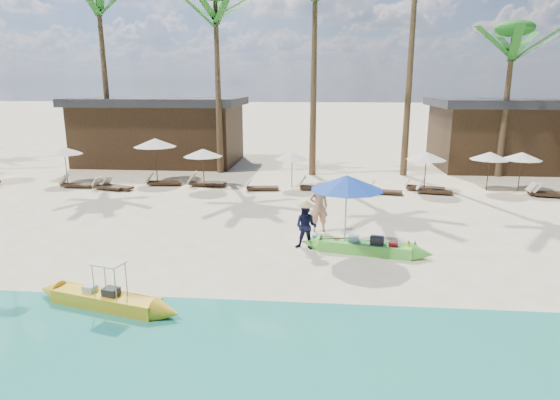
# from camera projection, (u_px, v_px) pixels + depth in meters

# --- Properties ---
(ground) EXTENTS (240.00, 240.00, 0.00)m
(ground) POSITION_uv_depth(u_px,v_px,m) (231.00, 262.00, 14.05)
(ground) COLOR #FDE3BB
(ground) RESTS_ON ground
(wet_sand_strip) EXTENTS (240.00, 4.50, 0.01)m
(wet_sand_strip) POSITION_uv_depth(u_px,v_px,m) (183.00, 356.00, 9.21)
(wet_sand_strip) COLOR tan
(wet_sand_strip) RESTS_ON ground
(green_canoe) EXTENTS (4.57, 1.26, 0.59)m
(green_canoe) POSITION_uv_depth(u_px,v_px,m) (365.00, 247.00, 14.73)
(green_canoe) COLOR #61E345
(green_canoe) RESTS_ON ground
(yellow_canoe) EXTENTS (4.41, 1.44, 1.17)m
(yellow_canoe) POSITION_uv_depth(u_px,v_px,m) (106.00, 300.00, 11.17)
(yellow_canoe) COLOR yellow
(yellow_canoe) RESTS_ON ground
(tourist) EXTENTS (0.75, 0.57, 1.85)m
(tourist) POSITION_uv_depth(u_px,v_px,m) (319.00, 207.00, 16.75)
(tourist) COLOR tan
(tourist) RESTS_ON ground
(vendor_green) EXTENTS (0.84, 0.72, 1.50)m
(vendor_green) POSITION_uv_depth(u_px,v_px,m) (306.00, 227.00, 15.00)
(vendor_green) COLOR #131535
(vendor_green) RESTS_ON ground
(blue_umbrella) EXTENTS (2.29, 2.29, 2.47)m
(blue_umbrella) POSITION_uv_depth(u_px,v_px,m) (347.00, 183.00, 14.47)
(blue_umbrella) COLOR #99999E
(blue_umbrella) RESTS_ON ground
(resort_parasol_3) EXTENTS (1.87, 1.87, 1.93)m
(resort_parasol_3) POSITION_uv_depth(u_px,v_px,m) (64.00, 151.00, 24.77)
(resort_parasol_3) COLOR #392817
(resort_parasol_3) RESTS_ON ground
(lounger_3_left) EXTENTS (1.70, 0.52, 0.58)m
(lounger_3_left) POSITION_uv_depth(u_px,v_px,m) (75.00, 184.00, 23.97)
(lounger_3_left) COLOR #392817
(lounger_3_left) RESTS_ON ground
(lounger_3_right) EXTENTS (1.76, 0.93, 0.57)m
(lounger_3_right) POSITION_uv_depth(u_px,v_px,m) (107.00, 186.00, 23.50)
(lounger_3_right) COLOR #392817
(lounger_3_right) RESTS_ON ground
(resort_parasol_4) EXTENTS (2.28, 2.28, 2.34)m
(resort_parasol_4) POSITION_uv_depth(u_px,v_px,m) (155.00, 143.00, 25.10)
(resort_parasol_4) COLOR #392817
(resort_parasol_4) RESTS_ON ground
(lounger_4_left) EXTENTS (1.74, 1.04, 0.57)m
(lounger_4_left) POSITION_uv_depth(u_px,v_px,m) (117.00, 186.00, 23.57)
(lounger_4_left) COLOR #392817
(lounger_4_left) RESTS_ON ground
(lounger_4_right) EXTENTS (1.88, 0.70, 0.62)m
(lounger_4_right) POSITION_uv_depth(u_px,v_px,m) (162.00, 182.00, 24.48)
(lounger_4_right) COLOR #392817
(lounger_4_right) RESTS_ON ground
(resort_parasol_5) EXTENTS (1.96, 1.96, 2.02)m
(resort_parasol_5) POSITION_uv_depth(u_px,v_px,m) (203.00, 153.00, 23.48)
(resort_parasol_5) COLOR #392817
(resort_parasol_5) RESTS_ON ground
(lounger_5_left) EXTENTS (1.98, 0.63, 0.67)m
(lounger_5_left) POSITION_uv_depth(u_px,v_px,m) (205.00, 182.00, 24.29)
(lounger_5_left) COLOR #392817
(lounger_5_left) RESTS_ON ground
(resort_parasol_6) EXTENTS (1.76, 1.76, 1.82)m
(resort_parasol_6) POSITION_uv_depth(u_px,v_px,m) (292.00, 156.00, 23.70)
(resort_parasol_6) COLOR #392817
(resort_parasol_6) RESTS_ON ground
(lounger_6_left) EXTENTS (1.73, 0.72, 0.57)m
(lounger_6_left) POSITION_uv_depth(u_px,v_px,m) (260.00, 187.00, 23.34)
(lounger_6_left) COLOR #392817
(lounger_6_left) RESTS_ON ground
(lounger_6_right) EXTENTS (1.76, 0.55, 0.60)m
(lounger_6_right) POSITION_uv_depth(u_px,v_px,m) (314.00, 186.00, 23.41)
(lounger_6_right) COLOR #392817
(lounger_6_right) RESTS_ON ground
(resort_parasol_7) EXTENTS (1.92, 1.92, 1.98)m
(resort_parasol_7) POSITION_uv_depth(u_px,v_px,m) (426.00, 156.00, 22.68)
(resort_parasol_7) COLOR #392817
(resort_parasol_7) RESTS_ON ground
(lounger_7_left) EXTENTS (1.72, 0.83, 0.56)m
(lounger_7_left) POSITION_uv_depth(u_px,v_px,m) (383.00, 190.00, 22.59)
(lounger_7_left) COLOR #392817
(lounger_7_left) RESTS_ON ground
(lounger_7_right) EXTENTS (1.99, 1.16, 0.64)m
(lounger_7_right) POSITION_uv_depth(u_px,v_px,m) (422.00, 187.00, 23.26)
(lounger_7_right) COLOR #392817
(lounger_7_right) RESTS_ON ground
(resort_parasol_8) EXTENTS (1.89, 1.89, 1.95)m
(resort_parasol_8) POSITION_uv_depth(u_px,v_px,m) (490.00, 156.00, 22.91)
(resort_parasol_8) COLOR #392817
(resort_parasol_8) RESTS_ON ground
(lounger_8_left) EXTENTS (1.75, 0.84, 0.57)m
(lounger_8_left) POSITION_uv_depth(u_px,v_px,m) (432.00, 190.00, 22.60)
(lounger_8_left) COLOR #392817
(lounger_8_left) RESTS_ON ground
(resort_parasol_9) EXTENTS (1.88, 1.88, 1.93)m
(resort_parasol_9) POSITION_uv_depth(u_px,v_px,m) (522.00, 156.00, 22.92)
(resort_parasol_9) COLOR #392817
(resort_parasol_9) RESTS_ON ground
(lounger_9_left) EXTENTS (1.73, 0.58, 0.58)m
(lounger_9_left) POSITION_uv_depth(u_px,v_px,m) (544.00, 192.00, 22.22)
(lounger_9_left) COLOR #392817
(lounger_9_left) RESTS_ON ground
(lounger_9_right) EXTENTS (1.83, 0.92, 0.60)m
(lounger_9_right) POSITION_uv_depth(u_px,v_px,m) (551.00, 193.00, 21.93)
(lounger_9_right) COLOR #392817
(lounger_9_right) RESTS_ON ground
(palm_2) EXTENTS (2.08, 2.08, 11.33)m
(palm_2) POSITION_uv_depth(u_px,v_px,m) (99.00, 13.00, 27.27)
(palm_2) COLOR brown
(palm_2) RESTS_ON ground
(palm_3) EXTENTS (2.08, 2.08, 10.52)m
(palm_3) POSITION_uv_depth(u_px,v_px,m) (216.00, 21.00, 26.03)
(palm_3) COLOR brown
(palm_3) RESTS_ON ground
(palm_4) EXTENTS (2.08, 2.08, 11.70)m
(palm_4) POSITION_uv_depth(u_px,v_px,m) (315.00, 2.00, 25.10)
(palm_4) COLOR brown
(palm_4) RESTS_ON ground
(palm_6) EXTENTS (2.08, 2.08, 8.51)m
(palm_6) POSITION_uv_depth(u_px,v_px,m) (512.00, 48.00, 25.27)
(palm_6) COLOR brown
(palm_6) RESTS_ON ground
(pavilion_west) EXTENTS (10.80, 6.60, 4.30)m
(pavilion_west) POSITION_uv_depth(u_px,v_px,m) (161.00, 130.00, 31.10)
(pavilion_west) COLOR #392817
(pavilion_west) RESTS_ON ground
(pavilion_east) EXTENTS (8.80, 6.60, 4.30)m
(pavilion_east) POSITION_uv_depth(u_px,v_px,m) (504.00, 133.00, 29.23)
(pavilion_east) COLOR #392817
(pavilion_east) RESTS_ON ground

